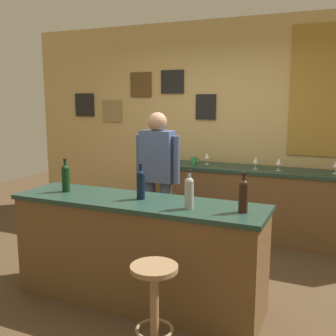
# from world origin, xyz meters

# --- Properties ---
(ground_plane) EXTENTS (10.00, 10.00, 0.00)m
(ground_plane) POSITION_xyz_m (0.00, 0.00, 0.00)
(ground_plane) COLOR #4C3823
(back_wall) EXTENTS (6.00, 0.09, 2.80)m
(back_wall) POSITION_xyz_m (0.02, 2.03, 1.42)
(back_wall) COLOR tan
(back_wall) RESTS_ON ground_plane
(bar_counter) EXTENTS (2.21, 0.60, 0.92)m
(bar_counter) POSITION_xyz_m (0.00, -0.40, 0.46)
(bar_counter) COLOR brown
(bar_counter) RESTS_ON ground_plane
(side_counter) EXTENTS (2.65, 0.56, 0.90)m
(side_counter) POSITION_xyz_m (0.40, 1.65, 0.45)
(side_counter) COLOR brown
(side_counter) RESTS_ON ground_plane
(bartender) EXTENTS (0.52, 0.21, 1.62)m
(bartender) POSITION_xyz_m (-0.29, 0.62, 0.94)
(bartender) COLOR #384766
(bartender) RESTS_ON ground_plane
(bar_stool) EXTENTS (0.32, 0.32, 0.68)m
(bar_stool) POSITION_xyz_m (0.48, -1.07, 0.46)
(bar_stool) COLOR olive
(bar_stool) RESTS_ON ground_plane
(wine_bottle_a) EXTENTS (0.07, 0.07, 0.31)m
(wine_bottle_a) POSITION_xyz_m (-0.74, -0.40, 1.06)
(wine_bottle_a) COLOR black
(wine_bottle_a) RESTS_ON bar_counter
(wine_bottle_b) EXTENTS (0.07, 0.07, 0.31)m
(wine_bottle_b) POSITION_xyz_m (0.02, -0.36, 1.06)
(wine_bottle_b) COLOR black
(wine_bottle_b) RESTS_ON bar_counter
(wine_bottle_c) EXTENTS (0.07, 0.07, 0.31)m
(wine_bottle_c) POSITION_xyz_m (0.50, -0.48, 1.06)
(wine_bottle_c) COLOR #999E99
(wine_bottle_c) RESTS_ON bar_counter
(wine_bottle_d) EXTENTS (0.07, 0.07, 0.31)m
(wine_bottle_d) POSITION_xyz_m (0.91, -0.41, 1.06)
(wine_bottle_d) COLOR black
(wine_bottle_d) RESTS_ON bar_counter
(wine_glass_a) EXTENTS (0.07, 0.07, 0.16)m
(wine_glass_a) POSITION_xyz_m (-0.49, 1.57, 1.01)
(wine_glass_a) COLOR silver
(wine_glass_a) RESTS_ON side_counter
(wine_glass_b) EXTENTS (0.07, 0.07, 0.16)m
(wine_glass_b) POSITION_xyz_m (-0.08, 1.70, 1.01)
(wine_glass_b) COLOR silver
(wine_glass_b) RESTS_ON side_counter
(wine_glass_c) EXTENTS (0.07, 0.07, 0.16)m
(wine_glass_c) POSITION_xyz_m (0.59, 1.58, 1.01)
(wine_glass_c) COLOR silver
(wine_glass_c) RESTS_ON side_counter
(wine_glass_d) EXTENTS (0.07, 0.07, 0.16)m
(wine_glass_d) POSITION_xyz_m (0.87, 1.60, 1.01)
(wine_glass_d) COLOR silver
(wine_glass_d) RESTS_ON side_counter
(wine_glass_e) EXTENTS (0.07, 0.07, 0.16)m
(wine_glass_e) POSITION_xyz_m (1.50, 1.66, 1.01)
(wine_glass_e) COLOR silver
(wine_glass_e) RESTS_ON side_counter
(coffee_mug) EXTENTS (0.12, 0.08, 0.09)m
(coffee_mug) POSITION_xyz_m (-0.24, 1.65, 0.95)
(coffee_mug) COLOR #338C4C
(coffee_mug) RESTS_ON side_counter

